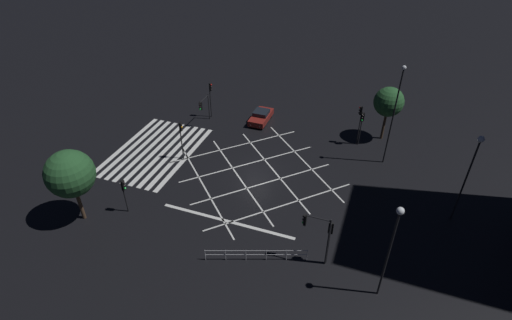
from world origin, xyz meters
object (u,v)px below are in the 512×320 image
object	(u,v)px
street_tree_far	(70,174)
street_lamp_far	(395,107)
traffic_light_ne_main	(330,235)
traffic_light_ne_cross	(316,229)
traffic_light_se_cross	(124,189)
street_lamp_west	(393,238)
traffic_light_nw_main	(362,122)
traffic_light_sw_main	(204,105)
street_tree_near	(389,102)
street_lamp_east	(472,163)
traffic_light_median_south	(181,133)
waiting_car	(261,116)
traffic_light_sw_cross	(211,93)
traffic_light_nw_cross	(360,117)

from	to	relation	value
street_tree_far	street_lamp_far	bearing A→B (deg)	126.65
traffic_light_ne_main	traffic_light_ne_cross	xyz separation A→B (m)	(0.20, -1.03, 0.40)
traffic_light_ne_main	traffic_light_se_cross	bearing A→B (deg)	91.21
traffic_light_se_cross	street_lamp_west	xyz separation A→B (m)	(1.16, 21.03, 3.01)
traffic_light_nw_main	traffic_light_sw_main	distance (m)	17.55
traffic_light_nw_main	street_tree_near	size ratio (longest dim) A/B	0.65
street_tree_near	traffic_light_se_cross	bearing A→B (deg)	-44.22
traffic_light_ne_main	traffic_light_nw_main	bearing A→B (deg)	0.48
traffic_light_se_cross	traffic_light_ne_cross	world-z (taller)	traffic_light_ne_cross
street_tree_far	street_tree_near	bearing A→B (deg)	134.21
traffic_light_nw_main	traffic_light_ne_cross	xyz separation A→B (m)	(17.32, -0.88, 0.48)
street_tree_far	traffic_light_sw_main	bearing A→B (deg)	171.77
traffic_light_se_cross	street_tree_near	world-z (taller)	street_tree_near
street_lamp_east	street_lamp_far	size ratio (longest dim) A/B	0.80
traffic_light_median_south	traffic_light_sw_main	distance (m)	7.29
street_lamp_east	waiting_car	distance (m)	23.53
traffic_light_se_cross	traffic_light_nw_main	bearing A→B (deg)	45.87
traffic_light_nw_main	street_lamp_west	world-z (taller)	street_lamp_west
street_lamp_far	street_tree_far	xyz separation A→B (m)	(17.06, -22.93, -1.61)
traffic_light_sw_main	street_lamp_far	bearing A→B (deg)	87.76
traffic_light_nw_main	traffic_light_sw_cross	bearing A→B (deg)	-90.76
traffic_light_ne_main	street_lamp_far	bearing A→B (deg)	-10.50
traffic_light_se_cross	waiting_car	distance (m)	19.57
traffic_light_nw_main	street_lamp_west	size ratio (longest dim) A/B	0.49
traffic_light_ne_main	street_lamp_west	bearing A→B (deg)	-111.12
traffic_light_nw_cross	street_tree_far	xyz separation A→B (m)	(19.63, -19.80, 1.45)
street_lamp_east	traffic_light_ne_main	bearing A→B (deg)	-47.28
traffic_light_median_south	traffic_light_nw_main	distance (m)	18.53
traffic_light_ne_main	traffic_light_sw_cross	size ratio (longest dim) A/B	0.91
traffic_light_nw_main	traffic_light_nw_cross	bearing A→B (deg)	-126.72
traffic_light_ne_main	traffic_light_ne_cross	size ratio (longest dim) A/B	0.89
street_tree_near	waiting_car	size ratio (longest dim) A/B	1.47
street_lamp_far	street_tree_far	world-z (taller)	street_lamp_far
street_lamp_far	traffic_light_median_south	bearing A→B (deg)	-71.65
street_lamp_east	street_tree_near	xyz separation A→B (m)	(-11.10, -6.85, -1.34)
traffic_light_median_south	traffic_light_ne_main	world-z (taller)	traffic_light_median_south
traffic_light_ne_main	waiting_car	distance (m)	21.87
traffic_light_nw_main	street_lamp_west	distance (m)	19.26
traffic_light_sw_main	street_lamp_east	size ratio (longest dim) A/B	0.40
traffic_light_ne_cross	street_lamp_far	distance (m)	15.69
street_tree_near	traffic_light_median_south	bearing A→B (deg)	-59.36
traffic_light_ne_main	street_lamp_west	size ratio (longest dim) A/B	0.51
traffic_light_se_cross	traffic_light_sw_main	bearing A→B (deg)	91.86
traffic_light_ne_cross	street_lamp_far	size ratio (longest dim) A/B	0.44
traffic_light_nw_cross	street_tree_far	size ratio (longest dim) A/B	0.68
traffic_light_nw_main	traffic_light_nw_cross	distance (m)	0.53
traffic_light_nw_main	street_lamp_west	bearing A→B (deg)	12.34
street_tree_near	street_tree_far	world-z (taller)	street_tree_far
traffic_light_sw_main	traffic_light_se_cross	distance (m)	15.90
street_lamp_west	traffic_light_ne_cross	bearing A→B (deg)	-104.87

